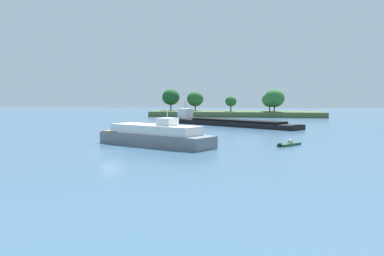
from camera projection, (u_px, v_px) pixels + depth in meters
name	position (u px, v px, depth m)	size (l,w,h in m)	color
ground_plane	(111.00, 151.00, 54.31)	(400.00, 400.00, 0.00)	#3D607F
treeline_island	(233.00, 109.00, 147.32)	(61.05, 17.74, 9.81)	#4C6038
cargo_barge	(229.00, 122.00, 100.48)	(33.02, 25.84, 5.72)	black
small_motorboat	(289.00, 144.00, 60.39)	(3.78, 4.38, 0.85)	#19472D
white_riverboat	(155.00, 136.00, 60.56)	(18.96, 13.15, 5.56)	slate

